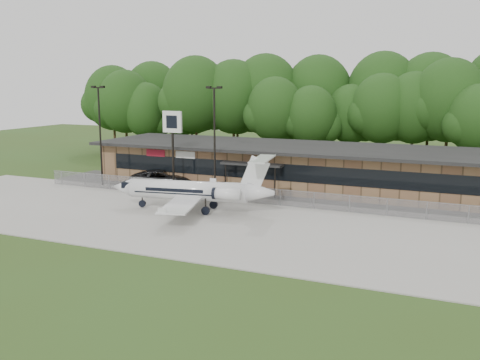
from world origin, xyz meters
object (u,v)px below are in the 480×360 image
at_px(terminal, 291,166).
at_px(suv, 162,179).
at_px(business_jet, 195,191).
at_px(pole_sign, 172,130).

xyz_separation_m(terminal, suv, (-11.90, -5.65, -1.28)).
height_order(business_jet, pole_sign, pole_sign).
xyz_separation_m(terminal, pole_sign, (-9.65, -7.14, 3.85)).
distance_m(business_jet, pole_sign, 9.69).
relative_size(terminal, suv, 6.37).
height_order(terminal, pole_sign, pole_sign).
bearing_deg(pole_sign, business_jet, -45.27).
xyz_separation_m(terminal, business_jet, (-3.83, -13.58, -0.46)).
bearing_deg(suv, terminal, -86.09).
bearing_deg(terminal, business_jet, -105.73).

